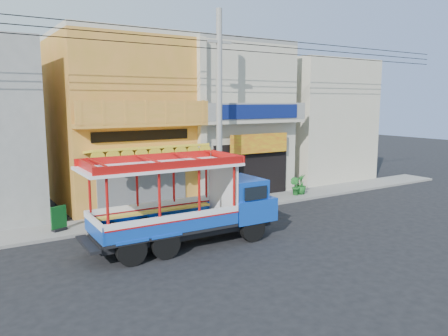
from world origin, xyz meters
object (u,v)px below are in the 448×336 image
utility_pole (222,102)px  potted_plant_a (243,190)px  potted_plant_c (301,184)px  green_sign (59,220)px  potted_plant_b (295,186)px  songthaew_truck (196,201)px

utility_pole → potted_plant_a: (1.90, 1.06, -4.40)m
utility_pole → potted_plant_c: (5.39, 0.66, -4.39)m
green_sign → potted_plant_b: green_sign is taller
songthaew_truck → utility_pole: bearing=46.3°
utility_pole → green_sign: bearing=175.7°
potted_plant_b → potted_plant_c: size_ratio=0.89×
potted_plant_a → potted_plant_b: bearing=-39.1°
potted_plant_b → green_sign: bearing=73.3°
utility_pole → potted_plant_a: 4.91m
songthaew_truck → potted_plant_b: size_ratio=7.36×
potted_plant_a → potted_plant_b: potted_plant_a is taller
potted_plant_b → potted_plant_c: bearing=-105.8°
songthaew_truck → potted_plant_a: (5.03, 4.33, -0.91)m
green_sign → utility_pole: bearing=-4.3°
songthaew_truck → potted_plant_a: 6.70m
songthaew_truck → potted_plant_b: (8.10, 3.92, -0.95)m
utility_pole → potted_plant_b: 6.70m
potted_plant_b → utility_pole: bearing=80.2°
utility_pole → green_sign: size_ratio=29.03×
utility_pole → green_sign: (-7.07, 0.53, -4.51)m
green_sign → potted_plant_c: size_ratio=0.92×
green_sign → potted_plant_b: size_ratio=1.03×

